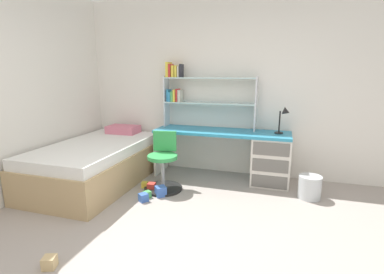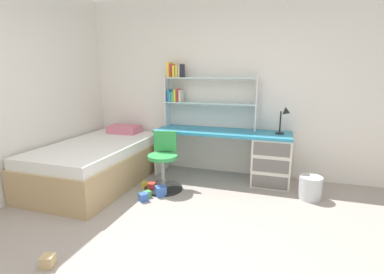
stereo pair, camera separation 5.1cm
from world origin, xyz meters
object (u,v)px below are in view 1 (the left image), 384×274
at_px(desk, 257,155).
at_px(toy_block_blue_5, 143,197).
at_px(swivel_chair, 163,167).
at_px(toy_block_blue_1, 161,191).
at_px(desk_lamp, 285,116).
at_px(bookshelf_hutch, 196,90).
at_px(toy_block_green_4, 147,194).
at_px(toy_block_natural_2, 49,262).
at_px(toy_block_yellow_3, 145,185).
at_px(bed_platform, 97,163).
at_px(toy_block_red_0, 152,187).
at_px(waste_bin, 310,187).

relative_size(desk, toy_block_blue_5, 19.93).
height_order(swivel_chair, toy_block_blue_1, swivel_chair).
height_order(desk_lamp, toy_block_blue_5, desk_lamp).
xyz_separation_m(bookshelf_hutch, toy_block_green_4, (-0.30, -1.15, -1.26)).
height_order(desk, toy_block_natural_2, desk).
distance_m(desk, desk_lamp, 0.67).
relative_size(toy_block_blue_1, toy_block_yellow_3, 1.60).
height_order(bed_platform, toy_block_red_0, bed_platform).
distance_m(desk_lamp, toy_block_natural_2, 3.17).
distance_m(toy_block_natural_2, toy_block_blue_5, 1.36).
distance_m(desk_lamp, toy_block_blue_1, 1.95).
distance_m(desk, toy_block_natural_2, 2.86).
bearing_deg(toy_block_blue_5, bed_platform, 157.36).
relative_size(desk_lamp, toy_block_blue_5, 3.87).
distance_m(swivel_chair, toy_block_red_0, 0.31).
distance_m(toy_block_red_0, toy_block_yellow_3, 0.15).
height_order(desk, swivel_chair, swivel_chair).
height_order(bed_platform, toy_block_yellow_3, bed_platform).
bearing_deg(toy_block_blue_5, toy_block_yellow_3, 114.21).
bearing_deg(swivel_chair, toy_block_green_4, -104.77).
bearing_deg(waste_bin, bookshelf_hutch, 161.95).
height_order(toy_block_natural_2, toy_block_green_4, toy_block_natural_2).
height_order(bed_platform, toy_block_blue_5, bed_platform).
bearing_deg(desk, bookshelf_hutch, 170.32).
distance_m(bookshelf_hutch, toy_block_green_4, 1.73).
distance_m(waste_bin, toy_block_blue_5, 2.10).
bearing_deg(toy_block_blue_1, bookshelf_hutch, 81.62).
bearing_deg(toy_block_natural_2, toy_block_red_0, 86.03).
bearing_deg(desk_lamp, swivel_chair, -156.48).
height_order(bookshelf_hutch, toy_block_yellow_3, bookshelf_hutch).
height_order(bed_platform, toy_block_blue_1, bed_platform).
xyz_separation_m(desk_lamp, toy_block_red_0, (-1.66, -0.77, -0.93)).
xyz_separation_m(swivel_chair, toy_block_green_4, (-0.09, -0.33, -0.26)).
bearing_deg(waste_bin, toy_block_yellow_3, -171.75).
height_order(desk, bed_platform, desk).
relative_size(toy_block_red_0, toy_block_blue_1, 0.80).
distance_m(toy_block_natural_2, toy_block_green_4, 1.47).
bearing_deg(toy_block_green_4, bed_platform, 163.66).
relative_size(toy_block_green_4, toy_block_blue_5, 0.84).
bearing_deg(waste_bin, bed_platform, -173.39).
bearing_deg(bookshelf_hutch, toy_block_blue_5, -103.27).
relative_size(waste_bin, toy_block_blue_1, 2.30).
relative_size(bookshelf_hutch, bed_platform, 0.70).
distance_m(desk, bookshelf_hutch, 1.33).
height_order(toy_block_red_0, toy_block_blue_5, toy_block_red_0).
relative_size(desk, swivel_chair, 2.54).
xyz_separation_m(bed_platform, toy_block_green_4, (0.91, -0.27, -0.25)).
bearing_deg(bed_platform, toy_block_blue_5, -22.64).
bearing_deg(swivel_chair, waste_bin, 8.17).
xyz_separation_m(desk, toy_block_green_4, (-1.27, -0.98, -0.37)).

